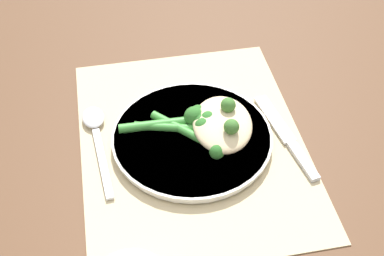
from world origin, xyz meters
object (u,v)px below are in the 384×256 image
(chicken_fillet, at_px, (223,126))
(spoon, at_px, (95,128))
(broccoli_stalk_front, at_px, (186,119))
(plate, at_px, (192,138))
(knife, at_px, (287,137))
(broccoli_stalk_rear, at_px, (205,140))
(broccoli_stalk_left, at_px, (198,125))

(chicken_fillet, xyz_separation_m, spoon, (-0.05, -0.19, -0.02))
(broccoli_stalk_front, relative_size, spoon, 0.72)
(chicken_fillet, bearing_deg, spoon, -106.38)
(broccoli_stalk_front, height_order, spoon, broccoli_stalk_front)
(broccoli_stalk_front, bearing_deg, plate, 13.80)
(knife, xyz_separation_m, spoon, (-0.07, -0.28, 0.00))
(broccoli_stalk_rear, height_order, broccoli_stalk_front, broccoli_stalk_front)
(plate, xyz_separation_m, broccoli_stalk_front, (-0.02, -0.01, 0.02))
(chicken_fillet, distance_m, broccoli_stalk_rear, 0.04)
(broccoli_stalk_rear, height_order, spoon, broccoli_stalk_rear)
(broccoli_stalk_left, height_order, broccoli_stalk_front, same)
(broccoli_stalk_left, relative_size, broccoli_stalk_front, 0.94)
(plate, xyz_separation_m, chicken_fillet, (0.00, 0.05, 0.02))
(plate, relative_size, chicken_fillet, 1.84)
(chicken_fillet, bearing_deg, broccoli_stalk_rear, -59.44)
(broccoli_stalk_front, xyz_separation_m, knife, (0.04, 0.15, -0.02))
(broccoli_stalk_front, distance_m, spoon, 0.14)
(chicken_fillet, bearing_deg, plate, -94.71)
(chicken_fillet, xyz_separation_m, broccoli_stalk_left, (-0.01, -0.03, -0.00))
(plate, relative_size, broccoli_stalk_left, 1.90)
(broccoli_stalk_left, height_order, spoon, broccoli_stalk_left)
(chicken_fillet, relative_size, broccoli_stalk_rear, 1.16)
(plate, distance_m, knife, 0.14)
(broccoli_stalk_front, bearing_deg, chicken_fillet, 62.98)
(broccoli_stalk_rear, height_order, broccoli_stalk_left, broccoli_stalk_left)
(plate, height_order, chicken_fillet, chicken_fillet)
(plate, height_order, knife, plate)
(broccoli_stalk_rear, distance_m, broccoli_stalk_left, 0.03)
(broccoli_stalk_left, relative_size, knife, 0.68)
(knife, bearing_deg, broccoli_stalk_front, 154.45)
(plate, relative_size, spoon, 1.28)
(chicken_fillet, xyz_separation_m, broccoli_stalk_rear, (0.02, -0.03, -0.01))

